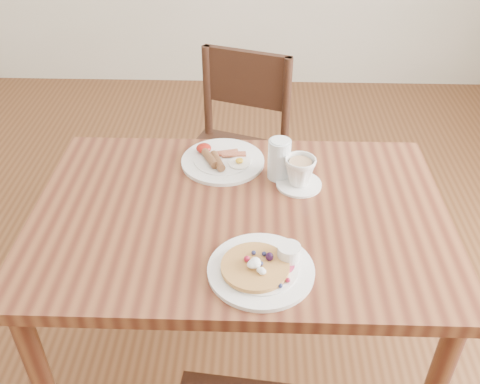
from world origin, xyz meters
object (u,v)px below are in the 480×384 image
at_px(breakfast_plate, 222,160).
at_px(teacup_saucer, 300,173).
at_px(dining_table, 240,237).
at_px(pancake_plate, 262,267).
at_px(water_glass, 279,159).
at_px(chair_far, 236,148).

xyz_separation_m(breakfast_plate, teacup_saucer, (0.24, -0.12, 0.03)).
relative_size(dining_table, pancake_plate, 4.44).
xyz_separation_m(dining_table, teacup_saucer, (0.18, 0.14, 0.14)).
bearing_deg(pancake_plate, water_glass, 83.03).
distance_m(pancake_plate, teacup_saucer, 0.39).
bearing_deg(teacup_saucer, chair_far, 109.47).
distance_m(dining_table, breakfast_plate, 0.28).
bearing_deg(breakfast_plate, teacup_saucer, -25.43).
xyz_separation_m(dining_table, breakfast_plate, (-0.07, 0.25, 0.11)).
xyz_separation_m(chair_far, pancake_plate, (0.11, -1.00, 0.27)).
height_order(chair_far, water_glass, same).
distance_m(dining_table, pancake_plate, 0.27).
height_order(pancake_plate, teacup_saucer, teacup_saucer).
bearing_deg(teacup_saucer, breakfast_plate, 154.57).
bearing_deg(dining_table, pancake_plate, -75.10).
bearing_deg(breakfast_plate, dining_table, -74.83).
distance_m(dining_table, teacup_saucer, 0.27).
xyz_separation_m(pancake_plate, breakfast_plate, (-0.13, 0.49, -0.00)).
distance_m(pancake_plate, breakfast_plate, 0.51).
relative_size(pancake_plate, water_glass, 2.07).
xyz_separation_m(chair_far, breakfast_plate, (-0.03, -0.50, 0.27)).
bearing_deg(teacup_saucer, pancake_plate, -106.71).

